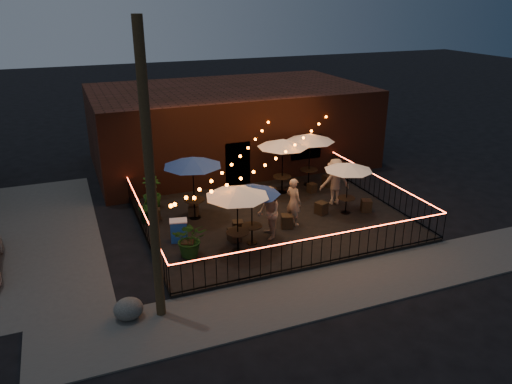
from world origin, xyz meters
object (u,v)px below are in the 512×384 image
Objects in this scene: cafe_table_0 at (237,192)px; cafe_table_2 at (252,190)px; boulder at (128,309)px; utility_pole at (151,182)px; cafe_table_1 at (192,162)px; cafe_table_3 at (283,144)px; cooler at (179,230)px; cafe_table_5 at (310,138)px; cafe_table_4 at (349,167)px.

cafe_table_0 is 0.95× the size of cafe_table_2.
cafe_table_0 is at bearing 30.09° from boulder.
utility_pole is at bearing -142.16° from cafe_table_0.
cafe_table_1 is 0.93× the size of cafe_table_3.
cafe_table_0 is 0.80m from cafe_table_2.
cafe_table_5 is at bearing 38.11° from cooler.
cafe_table_2 is 1.21× the size of cafe_table_4.
utility_pole is 6.48m from cafe_table_1.
cooler is 4.53m from boulder.
utility_pole is 2.88× the size of cafe_table_3.
cafe_table_1 is at bearing 58.73° from boulder.
cafe_table_0 is (3.19, 2.48, -1.67)m from utility_pole.
cafe_table_0 reaches higher than cafe_table_2.
cafe_table_2 is 3.16× the size of cooler.
cooler is 0.96× the size of boulder.
cafe_table_5 reaches higher than boulder.
cafe_table_1 is (2.55, 5.75, -1.54)m from utility_pole.
utility_pole is 9.45m from cafe_table_4.
boulder is (-4.05, -2.35, -2.00)m from cafe_table_0.
cafe_table_2 is 6.45m from cafe_table_5.
cafe_table_1 is 3.13× the size of cooler.
boulder is (-7.77, -6.85, -2.08)m from cafe_table_3.
cooler reaches higher than boulder.
cafe_table_0 reaches higher than cooler.
cafe_table_5 is (8.46, 7.40, -1.60)m from utility_pole.
cafe_table_0 is 5.39m from cafe_table_4.
cooler is at bearing 58.61° from boulder.
cooler is at bearing -121.01° from cafe_table_1.
cafe_table_4 is (4.50, 1.08, -0.06)m from cafe_table_2.
cafe_table_3 is 3.24× the size of boulder.
cafe_table_0 is 0.90× the size of cafe_table_5.
cafe_table_5 is 7.97m from cooler.
cafe_table_2 reaches higher than cafe_table_4.
cafe_table_2 is 0.95× the size of cafe_table_5.
cafe_table_3 is (4.35, 1.22, -0.05)m from cafe_table_1.
boulder is at bearing -109.36° from cooler.
cafe_table_2 is 4.63m from cafe_table_4.
utility_pole is at bearing -98.44° from cooler.
cafe_table_3 is at bearing 45.31° from utility_pole.
cafe_table_1 is 0.94× the size of cafe_table_5.
cafe_table_0 reaches higher than cafe_table_4.
cafe_table_4 is at bearing 22.53° from boulder.
utility_pole is 9.94m from cafe_table_3.
cafe_table_0 is at bearing -29.73° from cooler.
utility_pole is 11.35m from cafe_table_5.
utility_pole is 9.32× the size of boulder.
utility_pole is at bearing -154.69° from cafe_table_4.
utility_pole is 5.47m from cooler.
cafe_table_1 reaches higher than cafe_table_4.
cafe_table_0 is 1.15× the size of cafe_table_4.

